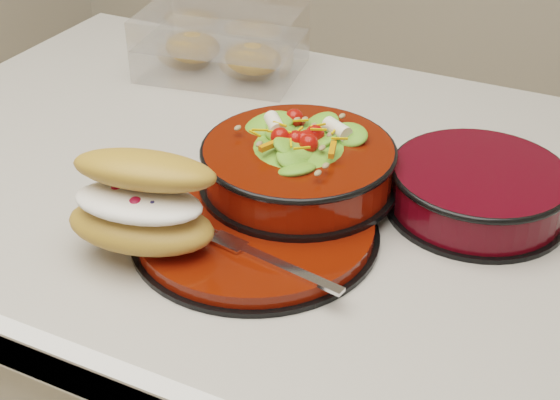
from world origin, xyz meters
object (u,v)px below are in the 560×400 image
at_px(fork, 271,261).
at_px(extra_bowl, 478,188).
at_px(croissant, 142,202).
at_px(pastry_box, 222,43).
at_px(dinner_plate, 255,228).
at_px(salad_bowl, 298,158).

bearing_deg(fork, extra_bowl, -26.19).
xyz_separation_m(croissant, fork, (0.13, 0.02, -0.04)).
distance_m(fork, extra_bowl, 0.26).
relative_size(fork, pastry_box, 0.60).
bearing_deg(extra_bowl, croissant, -141.06).
relative_size(dinner_plate, pastry_box, 1.04).
distance_m(croissant, fork, 0.14).
bearing_deg(croissant, dinner_plate, 31.45).
height_order(dinner_plate, pastry_box, pastry_box).
distance_m(salad_bowl, fork, 0.15).
bearing_deg(extra_bowl, fork, -126.12).
bearing_deg(croissant, salad_bowl, 48.77).
bearing_deg(salad_bowl, croissant, -120.44).
distance_m(dinner_plate, extra_bowl, 0.25).
height_order(croissant, extra_bowl, croissant).
bearing_deg(pastry_box, croissant, -79.52).
relative_size(croissant, extra_bowl, 0.83).
bearing_deg(croissant, pastry_box, 99.15).
height_order(salad_bowl, fork, salad_bowl).
relative_size(dinner_plate, salad_bowl, 1.19).
xyz_separation_m(dinner_plate, extra_bowl, (0.20, 0.15, 0.02)).
bearing_deg(fork, dinner_plate, 49.11).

